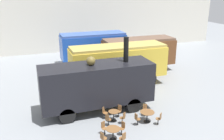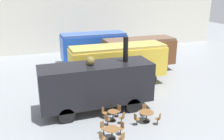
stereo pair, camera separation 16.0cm
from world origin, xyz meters
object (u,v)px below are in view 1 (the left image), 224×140
streamlined_locomotive (99,46)px  cafe_table_near (147,114)px  passenger_coach_vintage (118,61)px  cafe_table_far (113,131)px  cafe_table_mid (114,114)px  passenger_coach_wooden (139,52)px  cafe_chair_0 (145,109)px  steam_locomotive (97,83)px  visitor_person (149,82)px

streamlined_locomotive → cafe_table_near: streamlined_locomotive is taller
passenger_coach_vintage → cafe_table_far: passenger_coach_vintage is taller
cafe_table_near → cafe_table_mid: cafe_table_near is taller
streamlined_locomotive → cafe_table_mid: size_ratio=12.48×
passenger_coach_vintage → passenger_coach_wooden: bearing=42.7°
cafe_table_near → cafe_table_mid: (-2.12, 0.83, -0.06)m
cafe_table_mid → cafe_chair_0: (2.37, -0.01, -0.04)m
cafe_chair_0 → steam_locomotive: bearing=-105.9°
passenger_coach_wooden → steam_locomotive: 10.25m
passenger_coach_vintage → steam_locomotive: 5.39m
passenger_coach_vintage → cafe_table_near: (-0.52, -7.06, -1.72)m
passenger_coach_wooden → cafe_table_far: passenger_coach_wooden is taller
steam_locomotive → cafe_chair_0: steam_locomotive is taller
streamlined_locomotive → cafe_table_mid: streamlined_locomotive is taller
cafe_table_far → cafe_chair_0: bearing=33.4°
cafe_table_far → passenger_coach_wooden: bearing=58.9°
passenger_coach_wooden → steam_locomotive: bearing=-131.9°
passenger_coach_vintage → visitor_person: passenger_coach_vintage is taller
passenger_coach_wooden → passenger_coach_vintage: bearing=-137.3°
passenger_coach_wooden → cafe_chair_0: (-3.87, -9.56, -1.66)m
cafe_table_mid → cafe_table_far: bearing=-110.5°
cafe_table_near → visitor_person: 5.03m
passenger_coach_vintage → cafe_chair_0: passenger_coach_vintage is taller
cafe_table_mid → cafe_table_far: size_ratio=0.85×
passenger_coach_wooden → cafe_table_mid: bearing=-123.2°
cafe_table_near → cafe_table_far: cafe_table_far is taller
passenger_coach_wooden → passenger_coach_vintage: passenger_coach_vintage is taller
visitor_person → steam_locomotive: bearing=-162.2°
cafe_chair_0 → visitor_person: size_ratio=0.48×
streamlined_locomotive → visitor_person: (1.52, -10.23, -1.18)m
steam_locomotive → cafe_table_near: bearing=-45.4°
steam_locomotive → cafe_table_mid: size_ratio=10.90×
passenger_coach_wooden → cafe_table_far: (-7.02, -11.64, -1.56)m
passenger_coach_wooden → visitor_person: 6.33m
cafe_table_mid → cafe_chair_0: cafe_chair_0 is taller
streamlined_locomotive → cafe_table_far: 16.41m
cafe_table_mid → visitor_person: (4.53, 3.58, 0.44)m
cafe_table_mid → passenger_coach_wooden: bearing=56.8°
passenger_coach_wooden → visitor_person: (-1.72, -5.98, -1.18)m
cafe_table_mid → cafe_table_far: (-0.78, -2.08, 0.05)m
cafe_table_near → cafe_chair_0: bearing=72.8°
passenger_coach_vintage → cafe_chair_0: bearing=-92.5°
steam_locomotive → cafe_chair_0: 3.91m
passenger_coach_wooden → passenger_coach_vintage: size_ratio=0.88×
passenger_coach_wooden → cafe_table_far: size_ratio=8.79×
passenger_coach_vintage → cafe_table_far: bearing=-112.4°
passenger_coach_wooden → steam_locomotive: steam_locomotive is taller
cafe_table_far → cafe_table_mid: bearing=69.5°
steam_locomotive → visitor_person: 5.51m
streamlined_locomotive → steam_locomotive: bearing=-106.9°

